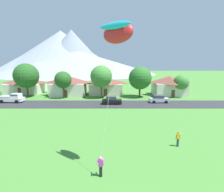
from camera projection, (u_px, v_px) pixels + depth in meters
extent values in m
cube|color=#2D2D33|center=(112.00, 104.00, 38.18)|extent=(160.00, 7.15, 0.08)
cone|color=gray|center=(62.00, 52.00, 173.83)|extent=(117.38, 117.38, 39.86)
cone|color=gray|center=(35.00, 61.00, 158.87)|extent=(72.28, 72.28, 21.22)
cone|color=#8E939E|center=(78.00, 62.00, 150.63)|extent=(131.28, 131.28, 19.10)
cone|color=gray|center=(72.00, 51.00, 164.59)|extent=(72.52, 72.52, 39.06)
cube|color=beige|center=(106.00, 89.00, 50.14)|extent=(9.02, 6.10, 3.10)
pyramid|color=brown|center=(106.00, 81.00, 49.69)|extent=(9.74, 6.59, 1.71)
cube|color=brown|center=(106.00, 93.00, 47.22)|extent=(0.90, 0.06, 2.00)
cube|color=beige|center=(69.00, 89.00, 48.35)|extent=(8.89, 6.78, 3.46)
pyramid|color=brown|center=(69.00, 80.00, 47.86)|extent=(9.60, 7.32, 1.90)
cube|color=brown|center=(66.00, 94.00, 45.14)|extent=(0.90, 0.06, 2.00)
cube|color=beige|center=(169.00, 89.00, 48.83)|extent=(8.28, 7.27, 3.42)
pyramid|color=brown|center=(170.00, 80.00, 48.34)|extent=(8.94, 7.85, 1.88)
cube|color=brown|center=(173.00, 94.00, 45.37)|extent=(0.90, 0.06, 2.00)
cube|color=beige|center=(26.00, 88.00, 53.04)|extent=(9.98, 7.89, 2.93)
pyramid|color=brown|center=(26.00, 80.00, 52.62)|extent=(10.78, 8.52, 1.61)
cube|color=brown|center=(20.00, 91.00, 49.23)|extent=(0.90, 0.06, 2.00)
cylinder|color=brown|center=(140.00, 92.00, 46.01)|extent=(0.44, 0.44, 2.79)
sphere|color=#286623|center=(140.00, 78.00, 45.35)|extent=(5.93, 5.93, 5.93)
cylinder|color=brown|center=(181.00, 93.00, 45.78)|extent=(0.44, 0.44, 2.48)
sphere|color=#3D7F33|center=(181.00, 82.00, 45.28)|extent=(3.90, 3.90, 3.90)
cylinder|color=#4C3823|center=(28.00, 91.00, 46.28)|extent=(0.44, 0.44, 3.20)
sphere|color=#23561E|center=(27.00, 76.00, 45.54)|extent=(6.37, 6.37, 6.37)
cylinder|color=brown|center=(64.00, 92.00, 44.74)|extent=(0.44, 0.44, 3.08)
sphere|color=#23561E|center=(63.00, 80.00, 44.16)|extent=(4.28, 4.28, 4.28)
cylinder|color=brown|center=(102.00, 91.00, 44.97)|extent=(0.44, 0.44, 3.43)
sphere|color=#3D7F33|center=(102.00, 76.00, 44.27)|extent=(5.56, 5.56, 5.56)
cube|color=#B7BCC1|center=(159.00, 100.00, 39.47)|extent=(4.23, 1.87, 0.80)
cube|color=#2D3847|center=(159.00, 97.00, 39.33)|extent=(2.23, 1.62, 0.68)
cylinder|color=black|center=(164.00, 100.00, 40.45)|extent=(0.64, 0.25, 0.64)
cylinder|color=black|center=(166.00, 102.00, 38.64)|extent=(0.64, 0.25, 0.64)
cylinder|color=black|center=(152.00, 100.00, 40.41)|extent=(0.64, 0.25, 0.64)
cylinder|color=black|center=(154.00, 102.00, 38.60)|extent=(0.64, 0.25, 0.64)
cube|color=black|center=(112.00, 101.00, 38.07)|extent=(4.20, 1.80, 0.80)
cube|color=#2D3847|center=(111.00, 98.00, 37.93)|extent=(2.20, 1.58, 0.68)
cylinder|color=black|center=(118.00, 102.00, 39.02)|extent=(0.64, 0.24, 0.64)
cylinder|color=black|center=(118.00, 103.00, 37.21)|extent=(0.64, 0.24, 0.64)
cylinder|color=black|center=(106.00, 102.00, 39.03)|extent=(0.64, 0.24, 0.64)
cylinder|color=black|center=(106.00, 103.00, 37.22)|extent=(0.64, 0.24, 0.64)
cube|color=white|center=(12.00, 99.00, 39.75)|extent=(5.28, 2.22, 0.84)
cube|color=white|center=(16.00, 96.00, 39.54)|extent=(1.98, 1.92, 0.90)
cube|color=#2D3847|center=(16.00, 94.00, 39.49)|extent=(1.69, 1.95, 0.28)
cube|color=#B7B7B7|center=(7.00, 97.00, 39.69)|extent=(2.78, 2.07, 0.36)
cylinder|color=black|center=(22.00, 100.00, 40.74)|extent=(0.77, 0.31, 0.76)
cylinder|color=black|center=(17.00, 102.00, 38.73)|extent=(0.77, 0.31, 0.76)
cylinder|color=black|center=(8.00, 100.00, 40.88)|extent=(0.77, 0.31, 0.76)
cylinder|color=black|center=(2.00, 101.00, 38.88)|extent=(0.77, 0.31, 0.76)
cylinder|color=black|center=(101.00, 171.00, 13.83)|extent=(0.24, 0.24, 0.88)
cube|color=#B7479E|center=(101.00, 163.00, 13.69)|extent=(0.36, 0.22, 0.58)
sphere|color=beige|center=(101.00, 158.00, 13.62)|extent=(0.21, 0.21, 0.21)
cylinder|color=#B7479E|center=(98.00, 161.00, 13.72)|extent=(0.18, 0.55, 0.37)
cylinder|color=#B7479E|center=(104.00, 161.00, 13.72)|extent=(0.18, 0.55, 0.37)
ellipsoid|color=red|center=(118.00, 33.00, 13.44)|extent=(2.90, 2.58, 1.78)
ellipsoid|color=#1EB2D1|center=(115.00, 25.00, 13.04)|extent=(2.45, 1.96, 0.61)
cylinder|color=silver|center=(109.00, 96.00, 13.53)|extent=(1.35, 1.64, 9.55)
cylinder|color=#3D3D42|center=(178.00, 142.00, 18.83)|extent=(0.24, 0.24, 0.88)
cube|color=yellow|center=(179.00, 136.00, 18.69)|extent=(0.36, 0.22, 0.58)
sphere|color=#9E7051|center=(179.00, 133.00, 18.62)|extent=(0.21, 0.21, 0.21)
cylinder|color=yellow|center=(176.00, 137.00, 18.70)|extent=(0.12, 0.18, 0.59)
cylinder|color=yellow|center=(181.00, 137.00, 18.70)|extent=(0.12, 0.18, 0.59)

